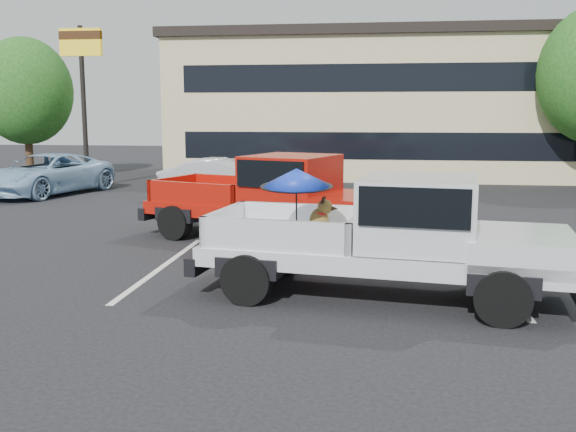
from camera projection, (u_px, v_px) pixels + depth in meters
name	position (u px, v px, depth m)	size (l,w,h in m)	color
ground	(315.00, 304.00, 9.55)	(90.00, 90.00, 0.00)	black
stripe_left	(164.00, 266.00, 11.90)	(0.12, 5.00, 0.01)	silver
stripe_right	(497.00, 277.00, 11.12)	(0.12, 5.00, 0.01)	silver
motel_building	(400.00, 104.00, 29.32)	(20.40, 8.40, 6.30)	#C8B685
motel_sign	(82.00, 63.00, 23.81)	(1.60, 0.22, 6.00)	black
tree_left	(25.00, 91.00, 27.41)	(3.96, 3.96, 6.02)	#332114
tree_back	(481.00, 80.00, 31.56)	(4.68, 4.68, 7.11)	#332114
silver_pickup	(402.00, 231.00, 9.65)	(5.91, 2.75, 2.06)	black
red_pickup	(284.00, 195.00, 14.03)	(6.13, 3.83, 1.91)	black
silver_sedan	(224.00, 180.00, 20.76)	(1.44, 4.13, 1.36)	#B8BAC0
blue_suv	(46.00, 174.00, 22.27)	(2.35, 5.09, 1.41)	#8EB2D3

